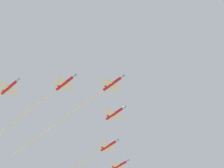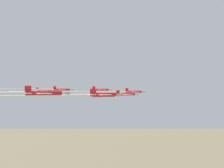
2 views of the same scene
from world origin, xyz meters
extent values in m
cylinder|color=red|center=(10.82, -15.69, 134.82)|extent=(9.93, 4.27, 1.23)
cone|color=#9EA3AD|center=(16.65, -13.79, 134.82)|extent=(2.48, 1.80, 1.17)
cube|color=white|center=(10.29, -15.86, 134.77)|extent=(6.15, 9.59, 0.20)
cube|color=white|center=(6.64, -17.04, 134.82)|extent=(2.66, 4.09, 0.20)
cube|color=red|center=(6.72, -17.02, 135.83)|extent=(1.75, 0.72, 2.01)
cylinder|color=white|center=(-25.63, -27.52, 134.82)|extent=(63.61, 21.39, 0.86)
cylinder|color=red|center=(-6.66, -5.43, 135.91)|extent=(9.93, 4.27, 1.23)
cone|color=#9EA3AD|center=(-0.82, -3.54, 135.91)|extent=(2.48, 1.80, 1.17)
cube|color=white|center=(-7.19, -5.61, 135.85)|extent=(6.15, 9.59, 0.20)
cube|color=white|center=(-10.84, -6.79, 135.91)|extent=(2.66, 4.09, 0.20)
cube|color=red|center=(-10.75, -6.76, 136.91)|extent=(1.75, 0.72, 2.01)
cylinder|color=red|center=(2.70, -34.25, 133.74)|extent=(9.93, 4.27, 1.23)
cone|color=#9EA3AD|center=(8.54, -32.35, 133.74)|extent=(2.48, 1.80, 1.17)
cube|color=white|center=(2.17, -34.42, 133.68)|extent=(6.15, 9.59, 0.20)
cube|color=white|center=(-1.48, -35.61, 133.74)|extent=(2.66, 4.09, 0.20)
cube|color=red|center=(-1.40, -35.58, 134.74)|extent=(1.75, 0.72, 2.01)
cylinder|color=white|center=(-37.21, -47.21, 133.74)|extent=(70.53, 23.63, 0.86)
cylinder|color=red|center=(-29.33, 3.13, 136.01)|extent=(9.93, 4.27, 1.23)
cone|color=#9EA3AD|center=(-23.49, 5.03, 136.01)|extent=(2.48, 1.80, 1.17)
cube|color=white|center=(-29.86, 2.96, 135.95)|extent=(6.15, 9.59, 0.20)
cube|color=white|center=(-33.51, 1.78, 136.01)|extent=(2.66, 4.09, 0.20)
cube|color=red|center=(-33.42, 1.80, 137.01)|extent=(1.75, 0.72, 2.01)
cylinder|color=red|center=(-10.61, -54.50, 133.64)|extent=(9.93, 4.27, 1.23)
cone|color=#9EA3AD|center=(-4.78, -52.60, 133.64)|extent=(2.48, 1.80, 1.17)
cube|color=white|center=(-11.14, -54.67, 133.58)|extent=(6.15, 9.59, 0.20)
cube|color=white|center=(-14.79, -55.86, 133.64)|extent=(2.66, 4.09, 0.20)
cube|color=red|center=(-14.71, -55.83, 134.64)|extent=(1.75, 0.72, 2.01)
cylinder|color=red|center=(-40.73, 15.36, 135.25)|extent=(9.93, 4.27, 1.23)
cone|color=#9EA3AD|center=(-34.90, 17.25, 135.25)|extent=(2.48, 1.80, 1.17)
cube|color=white|center=(-41.26, 15.18, 135.19)|extent=(6.15, 9.59, 0.20)
cube|color=red|center=(-44.83, 14.03, 136.25)|extent=(1.75, 0.72, 2.01)
camera|label=1|loc=(122.68, -74.13, 2.45)|focal=68.33mm
camera|label=2|loc=(-24.94, -175.95, 136.40)|focal=46.99mm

